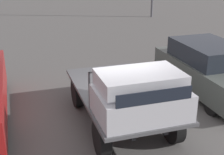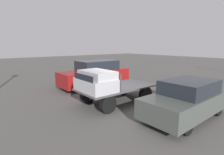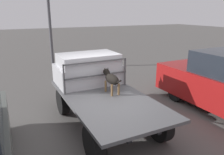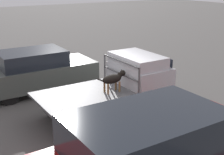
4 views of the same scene
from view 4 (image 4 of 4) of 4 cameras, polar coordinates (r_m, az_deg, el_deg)
name	(u,v)px [view 4 (image 4 of 4)]	position (r m, az deg, el deg)	size (l,w,h in m)	color
ground_plane	(104,116)	(9.92, -1.41, -7.10)	(80.00, 80.00, 0.00)	#514F4C
flatbed_truck	(104,97)	(9.67, -1.44, -3.66)	(4.15, 2.08, 0.88)	black
truck_cab	(139,69)	(10.14, 4.94, 1.48)	(1.35, 1.96, 0.96)	#B7B7BC
truck_headboard	(121,69)	(9.71, 1.57, 1.50)	(0.04, 1.96, 0.86)	#4C4C4F
dog	(114,79)	(9.32, 0.31, -0.22)	(1.03, 0.27, 0.67)	brown
parked_sedan	(37,71)	(12.13, -13.60, 1.20)	(4.29, 1.83, 1.61)	black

